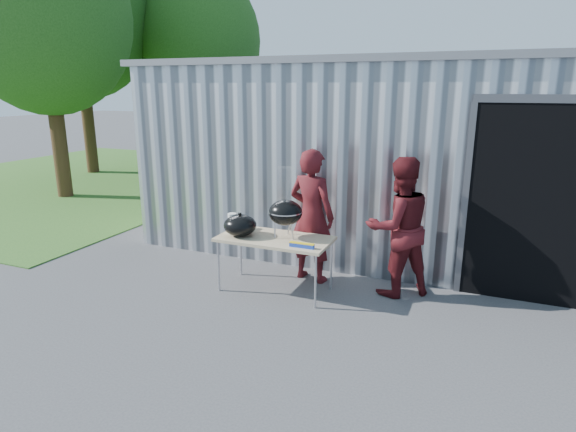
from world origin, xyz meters
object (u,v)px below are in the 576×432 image
at_px(kettle_grill, 285,207).
at_px(person_cook, 312,216).
at_px(person_bystander, 399,227).
at_px(folding_table, 275,240).

distance_m(kettle_grill, person_cook, 0.57).
height_order(person_cook, person_bystander, person_cook).
bearing_deg(person_cook, folding_table, 71.66).
xyz_separation_m(kettle_grill, person_cook, (0.19, 0.49, -0.23)).
height_order(folding_table, kettle_grill, kettle_grill).
bearing_deg(person_cook, person_bystander, -169.95).
height_order(kettle_grill, person_cook, person_cook).
bearing_deg(person_bystander, kettle_grill, -18.65).
relative_size(kettle_grill, person_bystander, 0.51).
relative_size(kettle_grill, person_cook, 0.50).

